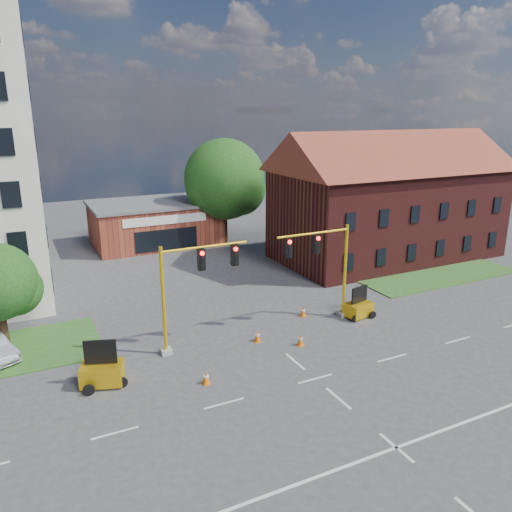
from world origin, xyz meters
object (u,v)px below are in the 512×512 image
object	(u,v)px
signal_mast_west	(192,283)
trailer_east	(358,308)
signal_mast_east	(324,263)
pickup_white	(327,258)
trailer_west	(102,371)

from	to	relation	value
signal_mast_west	trailer_east	bearing A→B (deg)	-2.76
signal_mast_east	pickup_white	size ratio (longest dim) A/B	1.04
signal_mast_east	trailer_east	bearing A→B (deg)	-12.25
trailer_west	trailer_east	world-z (taller)	trailer_west
signal_mast_east	trailer_east	xyz separation A→B (m)	(2.49, -0.54, -3.29)
trailer_west	trailer_east	xyz separation A→B (m)	(16.59, 1.24, -0.09)
signal_mast_west	pickup_white	bearing A→B (deg)	31.16
signal_mast_west	signal_mast_east	size ratio (longest dim) A/B	1.00
signal_mast_east	pickup_white	world-z (taller)	signal_mast_east
signal_mast_east	signal_mast_west	bearing A→B (deg)	180.00
signal_mast_west	pickup_white	world-z (taller)	signal_mast_west
pickup_white	signal_mast_west	bearing A→B (deg)	129.72
signal_mast_east	trailer_east	size ratio (longest dim) A/B	3.10
signal_mast_west	signal_mast_east	world-z (taller)	same
trailer_east	pickup_white	xyz separation A→B (m)	(4.26, 9.89, 0.20)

